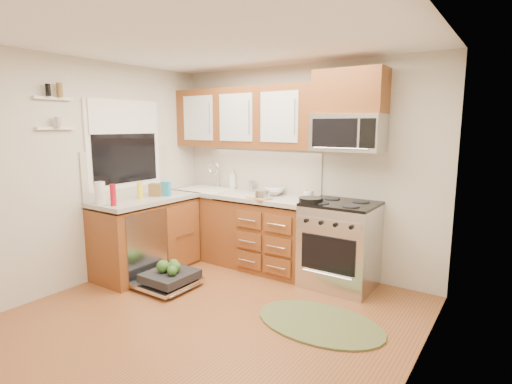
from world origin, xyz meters
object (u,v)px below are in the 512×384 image
Objects in this scene: rug at (319,323)px; skillet at (311,200)px; upper_cabinets at (244,118)px; sink at (207,198)px; microwave at (348,133)px; dishwasher at (168,279)px; stock_pot at (262,195)px; cutting_board at (259,198)px; bowl_b at (274,191)px; paper_towel_roll at (100,193)px; range at (340,244)px; cup at (308,194)px; bowl_a at (272,192)px.

rug is 1.33m from skillet.
sink is (-0.52, -0.16, -1.07)m from upper_cabinets.
microwave reaches higher than dishwasher.
stock_pot reaches higher than cutting_board.
sink is 1.02m from cutting_board.
sink is 1.67m from skillet.
bowl_b is at bearing 153.25° from skillet.
microwave reaches higher than paper_towel_roll.
upper_cabinets is 3.31× the size of sink.
stock_pot reaches higher than bowl_b.
microwave reaches higher than sink.
range is 0.71m from cup.
paper_towel_roll reaches higher than range.
skillet is 0.66m from cutting_board.
bowl_a is (0.98, 0.11, 0.16)m from sink.
stock_pot is at bearing 146.38° from rug.
range is at bearing 33.33° from paper_towel_roll.
bowl_a is at bearing 91.58° from cutting_board.
bowl_a is 1.10× the size of bowl_b.
upper_cabinets is 2.93× the size of dishwasher.
paper_towel_roll reaches higher than bowl_b.
range reaches higher than cutting_board.
cup is (-0.69, 1.11, 0.96)m from rug.
upper_cabinets is 1.42m from microwave.
rug is at bearing -32.54° from cutting_board.
dishwasher is at bearing -96.04° from upper_cabinets.
skillet is at bearing -15.91° from upper_cabinets.
range is 1.95m from dishwasher.
bowl_b reaches higher than dishwasher.
cutting_board is at bearing 44.40° from paper_towel_roll.
bowl_a reaches higher than sink.
microwave is 0.64× the size of rug.
skillet is 2.25× the size of cup.
bowl_a is at bearing 157.52° from skillet.
skillet is 2.31m from paper_towel_roll.
bowl_a is (1.26, 1.55, -0.09)m from paper_towel_roll.
skillet is at bearing -133.44° from microwave.
paper_towel_roll is (-0.80, -1.59, -0.83)m from upper_cabinets.
upper_cabinets reaches higher than rug.
sink is 1.00m from bowl_a.
range is (1.41, -0.15, -1.40)m from upper_cabinets.
upper_cabinets reaches higher than dishwasher.
rug is 9.98× the size of cup.
stock_pot is (1.04, -0.20, 0.18)m from sink.
microwave is (0.00, 0.12, 1.23)m from range.
paper_towel_roll is (-0.66, -0.32, 0.95)m from dishwasher.
stock_pot is 0.65× the size of cutting_board.
range is 3.47× the size of bowl_a.
cup is (-0.48, 0.04, -0.73)m from microwave.
cup reaches higher than cutting_board.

